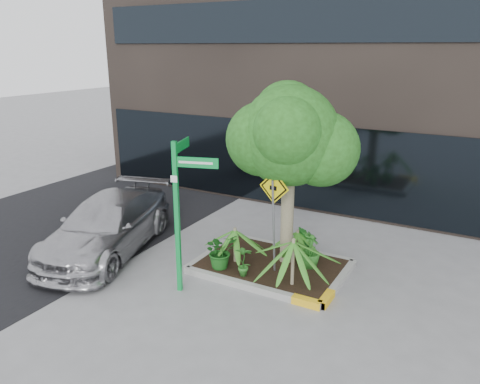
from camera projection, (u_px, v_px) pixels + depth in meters
The scene contains 14 objects.
ground at pixel (257, 272), 10.61m from camera, with size 80.00×80.00×0.00m, color gray.
asphalt_road at pixel (59, 222), 13.62m from camera, with size 7.00×80.00×0.01m, color black.
planter at pixel (272, 266), 10.70m from camera, with size 3.35×2.36×0.15m.
tree at pixel (290, 136), 10.00m from camera, with size 2.80×2.49×4.20m.
palm_front at pixel (294, 242), 9.49m from camera, with size 1.15×1.15×1.28m.
palm_left at pixel (235, 230), 10.59m from camera, with size 0.93×0.93×1.04m.
palm_back at pixel (298, 232), 10.97m from camera, with size 0.71×0.71×0.79m.
parked_car at pixel (107, 225), 11.55m from camera, with size 1.89×4.64×1.35m, color #ABAAAF.
shrub_a at pixel (221, 251), 10.41m from camera, with size 0.72×0.72×0.81m, color #185718.
shrub_b at pixel (310, 250), 10.44m from camera, with size 0.46×0.46×0.82m, color #286D20.
shrub_c at pixel (244, 261), 10.03m from camera, with size 0.38×0.38×0.72m, color #297323.
shrub_d at pixel (305, 240), 11.04m from camera, with size 0.40×0.40×0.74m, color #1D6520.
street_sign_post at pixel (180, 201), 9.31m from camera, with size 1.11×0.91×3.18m.
cattle_sign at pixel (274, 205), 9.83m from camera, with size 0.71×0.22×2.30m.
Camera 1 is at (4.32, -8.56, 4.90)m, focal length 35.00 mm.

